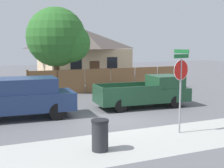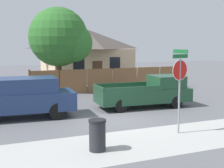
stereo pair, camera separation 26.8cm
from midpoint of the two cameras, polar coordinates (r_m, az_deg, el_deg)
name	(u,v)px [view 2 (the right image)]	position (r m, az deg, el deg)	size (l,w,h in m)	color
ground_plane	(114,119)	(14.64, 0.87, -6.40)	(80.00, 80.00, 0.00)	slate
sidewalk_strip	(153,141)	(11.56, 8.22, -10.20)	(36.00, 3.20, 0.01)	#B2B2AD
wooden_fence	(113,80)	(23.05, 0.51, 0.79)	(12.18, 0.12, 1.80)	brown
house	(85,53)	(30.50, -4.64, 5.58)	(8.10, 7.19, 4.95)	beige
oak_tree	(61,38)	(22.91, -8.89, 8.25)	(4.48, 4.26, 6.12)	brown
red_suv	(22,96)	(15.16, -15.68, -2.20)	(4.92, 2.31, 1.91)	navy
orange_pickup	(147,92)	(17.32, 6.90, -1.53)	(5.28, 2.28, 1.72)	#1E472D
stop_sign	(180,77)	(12.25, 12.90, 1.23)	(0.80, 0.72, 3.27)	gray
trash_bin	(97,135)	(10.27, -1.94, -9.32)	(0.58, 0.58, 1.04)	#28282D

